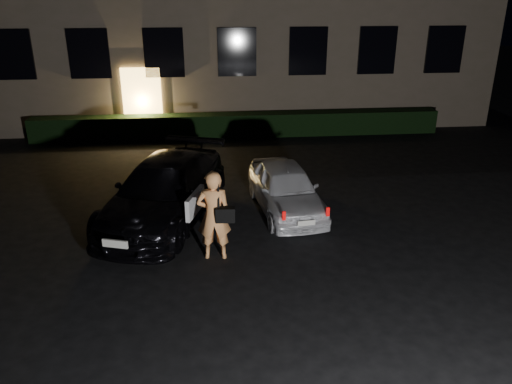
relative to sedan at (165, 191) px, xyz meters
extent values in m
plane|color=black|center=(2.22, -3.45, -0.70)|extent=(80.00, 80.00, 0.00)
cube|color=#FFC35C|center=(-1.28, 7.49, 0.55)|extent=(1.40, 0.10, 2.50)
cube|color=black|center=(-5.58, 7.49, 2.30)|extent=(1.40, 0.10, 1.70)
cube|color=black|center=(-2.98, 7.49, 2.30)|extent=(1.40, 0.10, 1.70)
cube|color=black|center=(-0.38, 7.49, 2.30)|extent=(1.40, 0.10, 1.70)
cube|color=black|center=(2.22, 7.49, 2.30)|extent=(1.40, 0.10, 1.70)
cube|color=black|center=(4.82, 7.49, 2.30)|extent=(1.40, 0.10, 1.70)
cube|color=black|center=(7.42, 7.49, 2.30)|extent=(1.40, 0.10, 1.70)
cube|color=black|center=(10.02, 7.49, 2.30)|extent=(1.40, 0.10, 1.70)
cube|color=black|center=(2.22, 7.05, -0.28)|extent=(15.00, 0.70, 0.85)
imported|color=black|center=(0.00, 0.00, 0.00)|extent=(3.37, 5.23, 1.41)
cube|color=white|center=(0.73, -1.17, 0.17)|extent=(0.40, 0.99, 0.47)
cube|color=silver|center=(-0.78, -2.39, -0.09)|extent=(0.50, 0.20, 0.16)
imported|color=white|center=(2.91, 0.17, -0.12)|extent=(1.77, 3.59, 1.18)
cube|color=red|center=(2.60, -1.52, -0.06)|extent=(0.08, 0.05, 0.20)
cube|color=red|center=(3.58, -1.41, -0.06)|extent=(0.08, 0.05, 0.20)
cube|color=silver|center=(3.09, -1.51, -0.26)|extent=(0.39, 0.08, 0.12)
imported|color=#FFA75F|center=(1.11, -1.99, 0.23)|extent=(0.71, 0.48, 1.88)
cube|color=black|center=(1.34, -2.13, 0.30)|extent=(0.39, 0.19, 0.30)
cube|color=black|center=(1.21, -2.08, 0.73)|extent=(0.05, 0.06, 0.58)
camera|label=1|loc=(1.05, -11.02, 4.40)|focal=35.00mm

